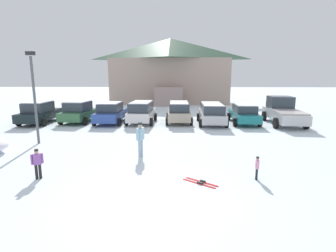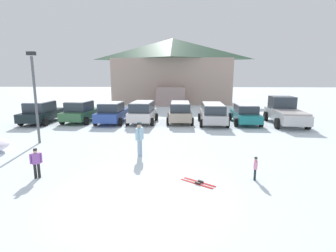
{
  "view_description": "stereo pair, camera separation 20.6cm",
  "coord_description": "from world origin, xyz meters",
  "px_view_note": "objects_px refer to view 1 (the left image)",
  "views": [
    {
      "loc": [
        0.94,
        -7.69,
        3.86
      ],
      "look_at": [
        0.49,
        7.34,
        0.94
      ],
      "focal_mm": 28.0,
      "sensor_mm": 36.0,
      "label": 1
    },
    {
      "loc": [
        1.14,
        -7.68,
        3.86
      ],
      "look_at": [
        0.49,
        7.34,
        0.94
      ],
      "focal_mm": 28.0,
      "sensor_mm": 36.0,
      "label": 2
    }
  ],
  "objects_px": {
    "parked_green_coupe": "(79,112)",
    "skier_child_in_pink_snowsuit": "(257,167)",
    "parked_white_suv": "(141,112)",
    "parked_teal_hatchback": "(244,113)",
    "pair_of_skis": "(201,182)",
    "parked_black_sedan": "(40,112)",
    "ski_lodge": "(170,70)",
    "lamp_post": "(34,93)",
    "skier_adult_in_blue_parka": "(140,137)",
    "parked_beige_suv": "(179,112)",
    "parked_blue_hatchback": "(111,113)",
    "parked_silver_wagon": "(212,113)",
    "skier_child_in_purple_jacket": "(37,162)",
    "pickup_truck": "(283,112)"
  },
  "relations": [
    {
      "from": "pickup_truck",
      "to": "lamp_post",
      "type": "distance_m",
      "value": 17.9
    },
    {
      "from": "skier_child_in_purple_jacket",
      "to": "parked_blue_hatchback",
      "type": "bearing_deg",
      "value": 90.59
    },
    {
      "from": "parked_black_sedan",
      "to": "parked_blue_hatchback",
      "type": "height_order",
      "value": "parked_black_sedan"
    },
    {
      "from": "skier_adult_in_blue_parka",
      "to": "lamp_post",
      "type": "xyz_separation_m",
      "value": [
        -6.19,
        2.25,
        1.96
      ]
    },
    {
      "from": "pickup_truck",
      "to": "skier_child_in_purple_jacket",
      "type": "relative_size",
      "value": 5.14
    },
    {
      "from": "parked_white_suv",
      "to": "ski_lodge",
      "type": "bearing_deg",
      "value": 83.56
    },
    {
      "from": "parked_beige_suv",
      "to": "skier_child_in_pink_snowsuit",
      "type": "bearing_deg",
      "value": -76.96
    },
    {
      "from": "parked_black_sedan",
      "to": "parked_green_coupe",
      "type": "height_order",
      "value": "parked_black_sedan"
    },
    {
      "from": "parked_green_coupe",
      "to": "parked_silver_wagon",
      "type": "distance_m",
      "value": 10.94
    },
    {
      "from": "parked_blue_hatchback",
      "to": "parked_white_suv",
      "type": "height_order",
      "value": "parked_white_suv"
    },
    {
      "from": "parked_blue_hatchback",
      "to": "skier_adult_in_blue_parka",
      "type": "height_order",
      "value": "parked_blue_hatchback"
    },
    {
      "from": "skier_child_in_pink_snowsuit",
      "to": "parked_beige_suv",
      "type": "bearing_deg",
      "value": 103.04
    },
    {
      "from": "skier_adult_in_blue_parka",
      "to": "lamp_post",
      "type": "relative_size",
      "value": 0.33
    },
    {
      "from": "parked_beige_suv",
      "to": "parked_teal_hatchback",
      "type": "height_order",
      "value": "parked_beige_suv"
    },
    {
      "from": "lamp_post",
      "to": "parked_beige_suv",
      "type": "bearing_deg",
      "value": 40.73
    },
    {
      "from": "lamp_post",
      "to": "skier_adult_in_blue_parka",
      "type": "bearing_deg",
      "value": -19.95
    },
    {
      "from": "parked_beige_suv",
      "to": "skier_child_in_pink_snowsuit",
      "type": "relative_size",
      "value": 4.57
    },
    {
      "from": "ski_lodge",
      "to": "parked_white_suv",
      "type": "xyz_separation_m",
      "value": [
        -1.98,
        -17.55,
        -3.63
      ]
    },
    {
      "from": "parked_beige_suv",
      "to": "skier_adult_in_blue_parka",
      "type": "distance_m",
      "value": 9.47
    },
    {
      "from": "ski_lodge",
      "to": "skier_child_in_pink_snowsuit",
      "type": "relative_size",
      "value": 18.68
    },
    {
      "from": "parked_green_coupe",
      "to": "skier_child_in_pink_snowsuit",
      "type": "bearing_deg",
      "value": -47.09
    },
    {
      "from": "parked_black_sedan",
      "to": "parked_teal_hatchback",
      "type": "relative_size",
      "value": 0.97
    },
    {
      "from": "parked_white_suv",
      "to": "skier_child_in_pink_snowsuit",
      "type": "height_order",
      "value": "parked_white_suv"
    },
    {
      "from": "skier_child_in_pink_snowsuit",
      "to": "pair_of_skis",
      "type": "bearing_deg",
      "value": -169.39
    },
    {
      "from": "parked_white_suv",
      "to": "parked_teal_hatchback",
      "type": "relative_size",
      "value": 0.86
    },
    {
      "from": "parked_blue_hatchback",
      "to": "pair_of_skis",
      "type": "distance_m",
      "value": 13.61
    },
    {
      "from": "pickup_truck",
      "to": "pair_of_skis",
      "type": "distance_m",
      "value": 14.37
    },
    {
      "from": "parked_white_suv",
      "to": "skier_child_in_pink_snowsuit",
      "type": "bearing_deg",
      "value": -63.45
    },
    {
      "from": "ski_lodge",
      "to": "parked_teal_hatchback",
      "type": "relative_size",
      "value": 3.51
    },
    {
      "from": "parked_white_suv",
      "to": "skier_adult_in_blue_parka",
      "type": "xyz_separation_m",
      "value": [
        1.11,
        -8.96,
        0.0
      ]
    },
    {
      "from": "parked_black_sedan",
      "to": "parked_teal_hatchback",
      "type": "height_order",
      "value": "parked_black_sedan"
    },
    {
      "from": "parked_teal_hatchback",
      "to": "pickup_truck",
      "type": "xyz_separation_m",
      "value": [
        3.07,
        -0.13,
        0.19
      ]
    },
    {
      "from": "parked_black_sedan",
      "to": "parked_white_suv",
      "type": "height_order",
      "value": "parked_black_sedan"
    },
    {
      "from": "parked_blue_hatchback",
      "to": "pair_of_skis",
      "type": "height_order",
      "value": "parked_blue_hatchback"
    },
    {
      "from": "skier_child_in_purple_jacket",
      "to": "lamp_post",
      "type": "height_order",
      "value": "lamp_post"
    },
    {
      "from": "parked_blue_hatchback",
      "to": "parked_white_suv",
      "type": "xyz_separation_m",
      "value": [
        2.51,
        0.03,
        0.08
      ]
    },
    {
      "from": "pair_of_skis",
      "to": "parked_black_sedan",
      "type": "bearing_deg",
      "value": 135.48
    },
    {
      "from": "pickup_truck",
      "to": "skier_adult_in_blue_parka",
      "type": "relative_size",
      "value": 3.59
    },
    {
      "from": "parked_blue_hatchback",
      "to": "pair_of_skis",
      "type": "bearing_deg",
      "value": -62.75
    },
    {
      "from": "pickup_truck",
      "to": "skier_child_in_purple_jacket",
      "type": "bearing_deg",
      "value": -139.27
    },
    {
      "from": "skier_child_in_purple_jacket",
      "to": "parked_silver_wagon",
      "type": "bearing_deg",
      "value": 55.25
    },
    {
      "from": "ski_lodge",
      "to": "lamp_post",
      "type": "bearing_deg",
      "value": -106.24
    },
    {
      "from": "parked_black_sedan",
      "to": "pair_of_skis",
      "type": "relative_size",
      "value": 3.68
    },
    {
      "from": "parked_green_coupe",
      "to": "skier_child_in_purple_jacket",
      "type": "distance_m",
      "value": 12.45
    },
    {
      "from": "parked_green_coupe",
      "to": "lamp_post",
      "type": "relative_size",
      "value": 0.82
    },
    {
      "from": "parked_blue_hatchback",
      "to": "lamp_post",
      "type": "bearing_deg",
      "value": -111.1
    },
    {
      "from": "parked_beige_suv",
      "to": "skier_child_in_pink_snowsuit",
      "type": "distance_m",
      "value": 12.34
    },
    {
      "from": "parked_silver_wagon",
      "to": "skier_child_in_purple_jacket",
      "type": "relative_size",
      "value": 4.13
    },
    {
      "from": "skier_adult_in_blue_parka",
      "to": "pair_of_skis",
      "type": "relative_size",
      "value": 1.33
    },
    {
      "from": "parked_white_suv",
      "to": "skier_child_in_purple_jacket",
      "type": "xyz_separation_m",
      "value": [
        -2.38,
        -11.88,
        -0.28
      ]
    }
  ]
}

